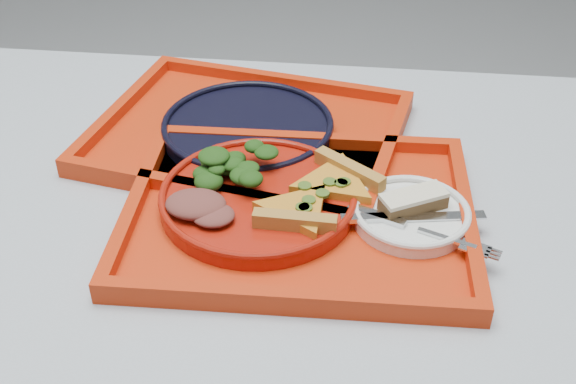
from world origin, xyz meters
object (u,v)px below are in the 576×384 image
Objects in this scene: tray_far at (248,137)px; tray_main at (299,217)px; navy_plate at (248,129)px; dinner_plate at (258,200)px; dessert_bar at (413,201)px.

tray_main is at bearing -51.70° from tray_far.
navy_plate is at bearing 115.92° from tray_main.
dinner_plate reaches higher than tray_far.
tray_far is at bearing 103.56° from dinner_plate.
tray_far is 0.30m from dessert_bar.
tray_far is at bearing 0.00° from navy_plate.
dessert_bar is at bearing -25.57° from tray_far.
navy_plate is (-0.10, 0.19, 0.01)m from tray_main.
dessert_bar reaches higher than navy_plate.
tray_main is 4.92× the size of dessert_bar.
tray_far is 4.92× the size of dessert_bar.
dessert_bar is at bearing -0.54° from dinner_plate.
navy_plate is at bearing 114.91° from dessert_bar.
tray_far is 1.73× the size of navy_plate.
dinner_plate is (0.04, -0.18, 0.02)m from tray_far.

